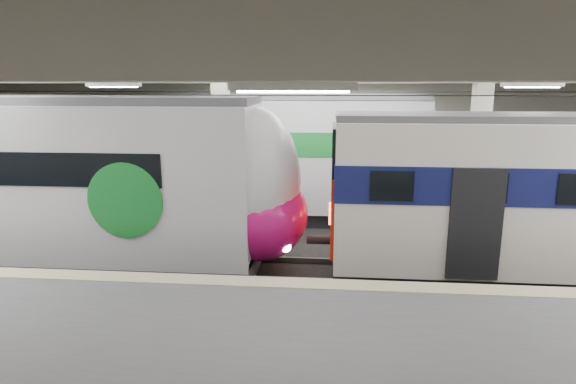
# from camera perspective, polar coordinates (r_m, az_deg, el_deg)

# --- Properties ---
(station_hall) EXTENTS (36.00, 24.00, 5.75)m
(station_hall) POSITION_cam_1_polar(r_m,az_deg,el_deg) (10.57, 2.44, 3.25)
(station_hall) COLOR black
(station_hall) RESTS_ON ground
(modern_emu) EXTENTS (14.58, 3.01, 4.67)m
(modern_emu) POSITION_cam_1_polar(r_m,az_deg,el_deg) (14.39, -25.15, 0.73)
(modern_emu) COLOR silver
(modern_emu) RESTS_ON ground
(far_train) EXTENTS (14.55, 3.39, 4.60)m
(far_train) POSITION_cam_1_polar(r_m,az_deg,el_deg) (18.26, -7.18, 4.42)
(far_train) COLOR silver
(far_train) RESTS_ON ground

